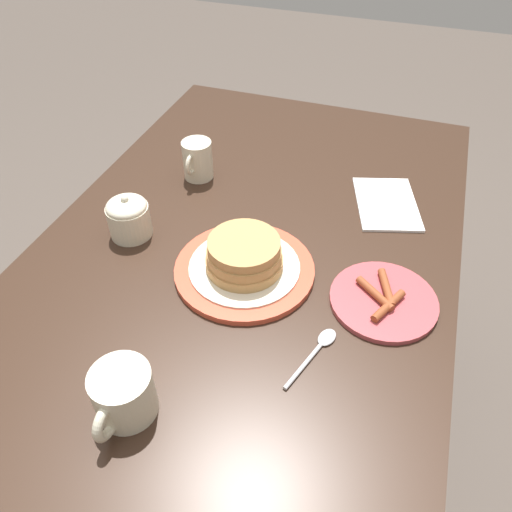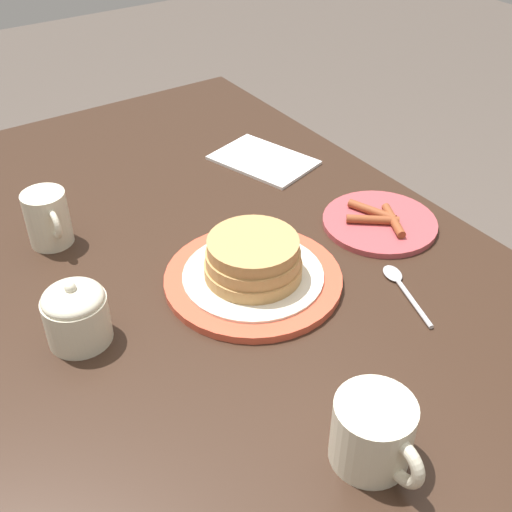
{
  "view_description": "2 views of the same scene",
  "coord_description": "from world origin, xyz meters",
  "px_view_note": "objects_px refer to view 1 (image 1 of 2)",
  "views": [
    {
      "loc": [
        0.62,
        0.26,
        1.43
      ],
      "look_at": [
        -0.02,
        0.04,
        0.81
      ],
      "focal_mm": 35.0,
      "sensor_mm": 36.0,
      "label": 1
    },
    {
      "loc": [
        0.61,
        -0.38,
        1.37
      ],
      "look_at": [
        -0.02,
        0.04,
        0.81
      ],
      "focal_mm": 45.0,
      "sensor_mm": 36.0,
      "label": 2
    }
  ],
  "objects_px": {
    "pancake_plate": "(244,262)",
    "spoon": "(318,348)",
    "sugar_bowl": "(129,217)",
    "napkin": "(386,204)",
    "coffee_mug": "(123,395)",
    "creamer_pitcher": "(198,159)",
    "side_plate_bacon": "(383,300)"
  },
  "relations": [
    {
      "from": "creamer_pitcher",
      "to": "sugar_bowl",
      "type": "bearing_deg",
      "value": -10.83
    },
    {
      "from": "coffee_mug",
      "to": "spoon",
      "type": "bearing_deg",
      "value": 129.84
    },
    {
      "from": "coffee_mug",
      "to": "spoon",
      "type": "height_order",
      "value": "coffee_mug"
    },
    {
      "from": "pancake_plate",
      "to": "creamer_pitcher",
      "type": "xyz_separation_m",
      "value": [
        -0.27,
        -0.21,
        0.02
      ]
    },
    {
      "from": "napkin",
      "to": "spoon",
      "type": "xyz_separation_m",
      "value": [
        0.42,
        -0.05,
        0.0
      ]
    },
    {
      "from": "creamer_pitcher",
      "to": "pancake_plate",
      "type": "bearing_deg",
      "value": 38.04
    },
    {
      "from": "spoon",
      "to": "sugar_bowl",
      "type": "bearing_deg",
      "value": -110.15
    },
    {
      "from": "side_plate_bacon",
      "to": "creamer_pitcher",
      "type": "distance_m",
      "value": 0.53
    },
    {
      "from": "side_plate_bacon",
      "to": "napkin",
      "type": "bearing_deg",
      "value": -172.98
    },
    {
      "from": "creamer_pitcher",
      "to": "sugar_bowl",
      "type": "height_order",
      "value": "creamer_pitcher"
    },
    {
      "from": "side_plate_bacon",
      "to": "creamer_pitcher",
      "type": "bearing_deg",
      "value": -118.86
    },
    {
      "from": "pancake_plate",
      "to": "sugar_bowl",
      "type": "xyz_separation_m",
      "value": [
        -0.03,
        -0.25,
        0.02
      ]
    },
    {
      "from": "pancake_plate",
      "to": "spoon",
      "type": "height_order",
      "value": "pancake_plate"
    },
    {
      "from": "sugar_bowl",
      "to": "napkin",
      "type": "bearing_deg",
      "value": 119.27
    },
    {
      "from": "pancake_plate",
      "to": "spoon",
      "type": "bearing_deg",
      "value": 54.31
    },
    {
      "from": "pancake_plate",
      "to": "coffee_mug",
      "type": "distance_m",
      "value": 0.33
    },
    {
      "from": "coffee_mug",
      "to": "creamer_pitcher",
      "type": "distance_m",
      "value": 0.6
    },
    {
      "from": "sugar_bowl",
      "to": "napkin",
      "type": "height_order",
      "value": "sugar_bowl"
    },
    {
      "from": "napkin",
      "to": "coffee_mug",
      "type": "bearing_deg",
      "value": -24.58
    },
    {
      "from": "coffee_mug",
      "to": "creamer_pitcher",
      "type": "relative_size",
      "value": 1.09
    },
    {
      "from": "spoon",
      "to": "coffee_mug",
      "type": "bearing_deg",
      "value": -50.16
    },
    {
      "from": "pancake_plate",
      "to": "sugar_bowl",
      "type": "relative_size",
      "value": 2.79
    },
    {
      "from": "napkin",
      "to": "creamer_pitcher",
      "type": "bearing_deg",
      "value": -85.83
    },
    {
      "from": "side_plate_bacon",
      "to": "creamer_pitcher",
      "type": "xyz_separation_m",
      "value": [
        -0.26,
        -0.46,
        0.04
      ]
    },
    {
      "from": "sugar_bowl",
      "to": "napkin",
      "type": "distance_m",
      "value": 0.54
    },
    {
      "from": "coffee_mug",
      "to": "napkin",
      "type": "relative_size",
      "value": 0.55
    },
    {
      "from": "side_plate_bacon",
      "to": "spoon",
      "type": "height_order",
      "value": "side_plate_bacon"
    },
    {
      "from": "pancake_plate",
      "to": "sugar_bowl",
      "type": "distance_m",
      "value": 0.26
    },
    {
      "from": "napkin",
      "to": "spoon",
      "type": "relative_size",
      "value": 1.56
    },
    {
      "from": "side_plate_bacon",
      "to": "napkin",
      "type": "relative_size",
      "value": 0.87
    },
    {
      "from": "side_plate_bacon",
      "to": "spoon",
      "type": "bearing_deg",
      "value": -31.66
    },
    {
      "from": "coffee_mug",
      "to": "sugar_bowl",
      "type": "distance_m",
      "value": 0.4
    }
  ]
}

